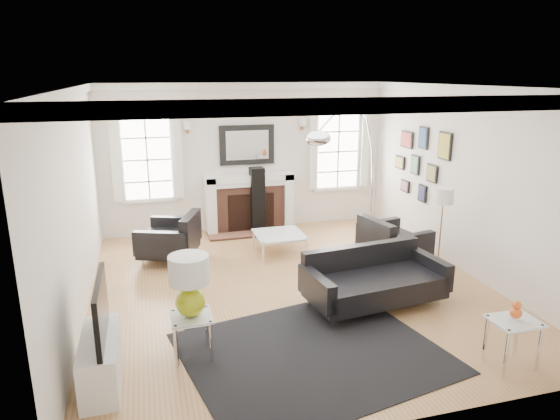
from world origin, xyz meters
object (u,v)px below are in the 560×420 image
object	(u,v)px
fireplace	(250,203)
armchair_left	(172,239)
sofa	(372,280)
coffee_table	(279,235)
arc_floor_lamp	(348,173)
gourd_lamp	(190,282)
armchair_right	(391,243)

from	to	relation	value
fireplace	armchair_left	xyz separation A→B (m)	(-1.55, -1.24, -0.18)
fireplace	sofa	world-z (taller)	fireplace
fireplace	coffee_table	bearing A→B (deg)	-81.80
coffee_table	arc_floor_lamp	bearing A→B (deg)	-20.08
fireplace	armchair_left	distance (m)	1.99
armchair_left	arc_floor_lamp	xyz separation A→B (m)	(2.80, -0.56, 1.06)
gourd_lamp	arc_floor_lamp	size ratio (longest dim) A/B	0.26
fireplace	arc_floor_lamp	world-z (taller)	arc_floor_lamp
sofa	coffee_table	world-z (taller)	sofa
coffee_table	gourd_lamp	distance (m)	3.36
armchair_left	gourd_lamp	world-z (taller)	gourd_lamp
fireplace	armchair_right	distance (m)	2.95
sofa	coffee_table	xyz separation A→B (m)	(-0.69, 2.16, -0.00)
fireplace	coffee_table	xyz separation A→B (m)	(0.20, -1.41, -0.22)
sofa	armchair_right	distance (m)	1.53
sofa	gourd_lamp	distance (m)	2.57
sofa	armchair_right	bearing A→B (deg)	53.75
sofa	gourd_lamp	size ratio (longest dim) A/B	2.86
armchair_right	armchair_left	bearing A→B (deg)	161.92
armchair_left	arc_floor_lamp	distance (m)	3.05
armchair_left	coffee_table	world-z (taller)	armchair_left
gourd_lamp	armchair_right	bearing A→B (deg)	29.68
armchair_right	arc_floor_lamp	world-z (taller)	arc_floor_lamp
fireplace	gourd_lamp	world-z (taller)	gourd_lamp
armchair_left	armchair_right	xyz separation A→B (m)	(3.35, -1.09, -0.00)
fireplace	coffee_table	world-z (taller)	fireplace
sofa	arc_floor_lamp	world-z (taller)	arc_floor_lamp
sofa	fireplace	bearing A→B (deg)	104.01
arc_floor_lamp	coffee_table	bearing A→B (deg)	159.92
coffee_table	arc_floor_lamp	distance (m)	1.56
armchair_right	arc_floor_lamp	size ratio (longest dim) A/B	0.42
coffee_table	armchair_left	bearing A→B (deg)	174.36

